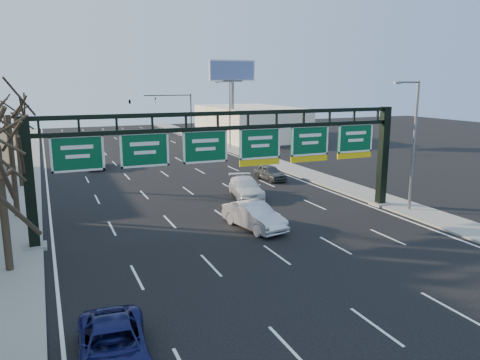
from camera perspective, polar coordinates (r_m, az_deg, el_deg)
name	(u,v)px	position (r m, az deg, el deg)	size (l,w,h in m)	color
ground	(295,268)	(23.37, 6.77, -10.65)	(160.00, 160.00, 0.00)	black
sidewalk_left	(20,199)	(39.71, -25.21, -2.16)	(3.00, 120.00, 0.12)	gray
sidewalk_right	(308,174)	(46.19, 8.28, 0.71)	(3.00, 120.00, 0.12)	gray
lane_markings	(181,186)	(41.14, -7.16, -0.72)	(21.60, 120.00, 0.01)	white
sign_gantry	(236,152)	(29.17, -0.55, 3.42)	(24.60, 1.20, 7.20)	black
building_right_distant	(250,122)	(75.56, 1.17, 7.02)	(12.00, 20.00, 5.00)	beige
tree_mid	(6,99)	(33.73, -26.64, 8.83)	(3.60, 3.60, 9.24)	#2E221A
tree_far	(14,99)	(43.72, -25.88, 8.84)	(3.60, 3.60, 8.86)	#2E221A
streetlight_near	(413,139)	(34.18, 20.32, 4.70)	(2.15, 0.22, 9.00)	slate
streetlight_far	(229,111)	(63.25, -1.36, 8.42)	(2.15, 0.22, 9.00)	slate
billboard_right	(232,81)	(68.70, -0.94, 12.02)	(7.00, 0.50, 12.00)	slate
traffic_signal_mast	(154,104)	(75.58, -10.50, 9.11)	(10.16, 0.54, 7.00)	black
car_blue_suv	(113,347)	(16.31, -15.24, -19.00)	(2.21, 4.80, 1.33)	#121651
car_silver_sedan	(254,216)	(28.95, 1.73, -4.40)	(1.71, 4.89, 1.61)	silver
car_white_wagon	(246,187)	(36.84, 0.74, -0.92)	(2.12, 5.20, 1.51)	white
car_grey_far	(270,173)	(43.36, 3.67, 0.92)	(1.61, 4.00, 1.36)	#404445
car_silver_distant	(97,160)	(51.52, -17.07, 2.30)	(1.69, 4.84, 1.59)	#AFAFB4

